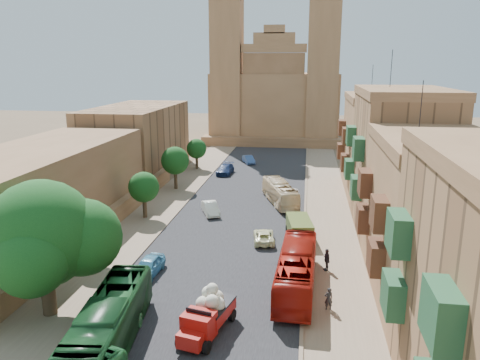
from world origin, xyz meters
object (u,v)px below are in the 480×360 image
(church, at_px, (276,95))
(car_blue_b, at_px, (249,160))
(street_tree_b, at_px, (144,187))
(red_truck, at_px, (207,314))
(bus_red_east, at_px, (297,270))
(bus_green_north, at_px, (109,323))
(car_white_b, at_px, (287,192))
(street_tree_c, at_px, (175,161))
(olive_pickup, at_px, (299,229))
(car_cream, at_px, (264,236))
(street_tree_d, at_px, (197,149))
(street_tree_a, at_px, (94,230))
(bus_cream_east, at_px, (280,193))
(car_white_a, at_px, (210,208))
(car_dkblue, at_px, (225,169))
(ficus_tree, at_px, (43,237))
(car_blue_a, at_px, (148,266))
(pedestrian_c, at_px, (327,260))
(pedestrian_a, at_px, (329,299))

(church, distance_m, car_blue_b, 26.93)
(street_tree_b, xyz_separation_m, red_truck, (11.27, -20.78, -2.04))
(church, distance_m, bus_red_east, 69.63)
(bus_green_north, bearing_deg, car_white_b, 68.88)
(street_tree_b, xyz_separation_m, car_white_b, (14.65, 10.01, -2.63))
(street_tree_c, bearing_deg, olive_pickup, -44.12)
(car_cream, bearing_deg, street_tree_d, -73.49)
(street_tree_a, xyz_separation_m, bus_cream_east, (14.00, 19.20, -1.62))
(car_white_a, relative_size, car_blue_b, 1.06)
(car_dkblue, relative_size, car_white_b, 1.18)
(street_tree_d, xyz_separation_m, olive_pickup, (16.50, -28.00, -2.22))
(bus_green_north, bearing_deg, red_truck, 16.37)
(ficus_tree, bearing_deg, car_blue_b, 82.02)
(ficus_tree, distance_m, bus_green_north, 7.28)
(bus_red_east, height_order, car_blue_a, bus_red_east)
(bus_green_north, relative_size, bus_red_east, 1.02)
(ficus_tree, relative_size, olive_pickup, 1.83)
(car_blue_a, distance_m, car_blue_b, 42.81)
(street_tree_a, relative_size, olive_pickup, 0.88)
(bus_green_north, bearing_deg, pedestrian_c, 37.58)
(church, height_order, car_white_b, church)
(ficus_tree, xyz_separation_m, street_tree_c, (-0.58, 31.99, -1.61))
(street_tree_c, height_order, pedestrian_c, street_tree_c)
(car_blue_b, bearing_deg, red_truck, -107.70)
(olive_pickup, distance_m, car_cream, 3.48)
(ficus_tree, xyz_separation_m, car_dkblue, (4.42, 41.19, -4.65))
(red_truck, bearing_deg, car_dkblue, 98.50)
(street_tree_a, distance_m, bus_red_east, 16.71)
(street_tree_b, relative_size, bus_cream_east, 0.54)
(bus_red_east, relative_size, car_white_b, 2.60)
(church, relative_size, pedestrian_a, 22.89)
(ficus_tree, height_order, street_tree_d, ficus_tree)
(bus_cream_east, bearing_deg, bus_red_east, 78.14)
(street_tree_c, relative_size, car_cream, 1.41)
(olive_pickup, bearing_deg, red_truck, -107.30)
(red_truck, height_order, car_dkblue, red_truck)
(pedestrian_a, xyz_separation_m, pedestrian_c, (0.08, 6.22, 0.12))
(church, bearing_deg, street_tree_a, -98.54)
(street_tree_d, distance_m, pedestrian_c, 39.47)
(car_blue_b, bearing_deg, church, 62.32)
(bus_cream_east, height_order, car_white_a, bus_cream_east)
(street_tree_d, bearing_deg, street_tree_c, -90.00)
(church, xyz_separation_m, pedestrian_c, (8.80, -65.24, -8.61))
(church, relative_size, red_truck, 6.80)
(red_truck, relative_size, bus_green_north, 0.48)
(car_blue_a, height_order, car_cream, car_blue_a)
(ficus_tree, height_order, street_tree_c, ficus_tree)
(olive_pickup, distance_m, bus_cream_east, 11.48)
(bus_red_east, distance_m, pedestrian_c, 4.33)
(red_truck, distance_m, car_dkblue, 42.45)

